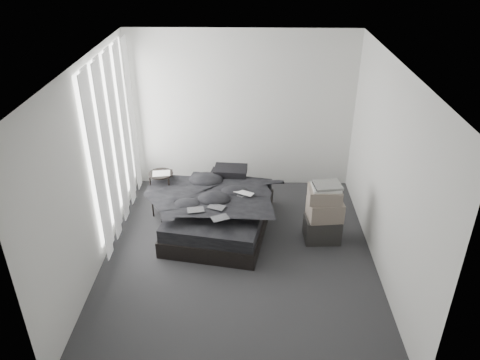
{
  "coord_description": "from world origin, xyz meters",
  "views": [
    {
      "loc": [
        0.13,
        -5.01,
        3.93
      ],
      "look_at": [
        0.0,
        0.8,
        0.75
      ],
      "focal_mm": 35.0,
      "sensor_mm": 36.0,
      "label": 1
    }
  ],
  "objects_px": {
    "laptop": "(242,190)",
    "side_stand": "(163,193)",
    "box_lower": "(322,228)",
    "bed": "(220,221)"
  },
  "relations": [
    {
      "from": "side_stand",
      "to": "box_lower",
      "type": "bearing_deg",
      "value": -15.72
    },
    {
      "from": "bed",
      "to": "side_stand",
      "type": "distance_m",
      "value": 1.01
    },
    {
      "from": "laptop",
      "to": "side_stand",
      "type": "relative_size",
      "value": 0.42
    },
    {
      "from": "laptop",
      "to": "side_stand",
      "type": "height_order",
      "value": "side_stand"
    },
    {
      "from": "bed",
      "to": "side_stand",
      "type": "bearing_deg",
      "value": 165.33
    },
    {
      "from": "box_lower",
      "to": "side_stand",
      "type": "bearing_deg",
      "value": 164.28
    },
    {
      "from": "bed",
      "to": "laptop",
      "type": "height_order",
      "value": "laptop"
    },
    {
      "from": "bed",
      "to": "laptop",
      "type": "relative_size",
      "value": 6.24
    },
    {
      "from": "laptop",
      "to": "side_stand",
      "type": "xyz_separation_m",
      "value": [
        -1.23,
        0.43,
        -0.31
      ]
    },
    {
      "from": "bed",
      "to": "side_stand",
      "type": "height_order",
      "value": "side_stand"
    }
  ]
}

